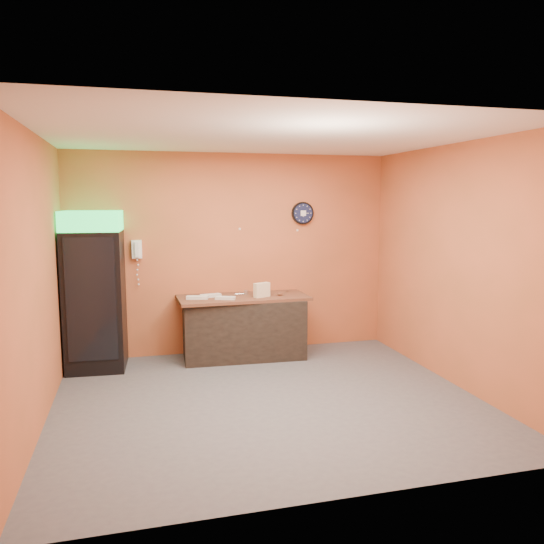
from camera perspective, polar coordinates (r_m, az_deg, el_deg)
name	(u,v)px	position (r m, az deg, el deg)	size (l,w,h in m)	color
floor	(268,400)	(5.92, -0.45, -13.59)	(4.50, 4.50, 0.00)	#47474C
back_wall	(233,254)	(7.50, -4.23, 1.97)	(4.50, 0.02, 2.80)	#C66037
left_wall	(37,280)	(5.47, -23.97, -0.83)	(0.02, 4.00, 2.80)	#C66037
right_wall	(456,266)	(6.49, 19.18, 0.65)	(0.02, 4.00, 2.80)	#C66037
ceiling	(268,136)	(5.55, -0.48, 14.45)	(4.50, 4.00, 0.02)	white
beverage_cooler	(95,293)	(7.06, -18.50, -2.16)	(0.75, 0.76, 2.02)	black
prep_counter	(243,328)	(7.33, -3.09, -6.04)	(1.62, 0.72, 0.81)	black
wall_clock	(303,213)	(7.69, 3.32, 6.34)	(0.32, 0.06, 0.32)	black
wall_phone	(137,249)	(7.32, -14.34, 2.38)	(0.13, 0.11, 0.24)	white
butcher_paper	(243,298)	(7.25, -3.11, -2.77)	(1.76, 0.75, 0.04)	brown
sub_roll_stack	(262,290)	(7.14, -1.10, -1.95)	(0.24, 0.17, 0.19)	#F3E4BD
wrapped_sandwich_left	(197,298)	(7.09, -8.05, -2.73)	(0.29, 0.11, 0.04)	beige
wrapped_sandwich_mid	(225,298)	(7.02, -5.04, -2.80)	(0.26, 0.10, 0.04)	beige
wrapped_sandwich_right	(211,296)	(7.21, -6.62, -2.53)	(0.28, 0.11, 0.04)	beige
kitchen_tool	(246,292)	(7.36, -2.79, -2.18)	(0.06, 0.06, 0.06)	silver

